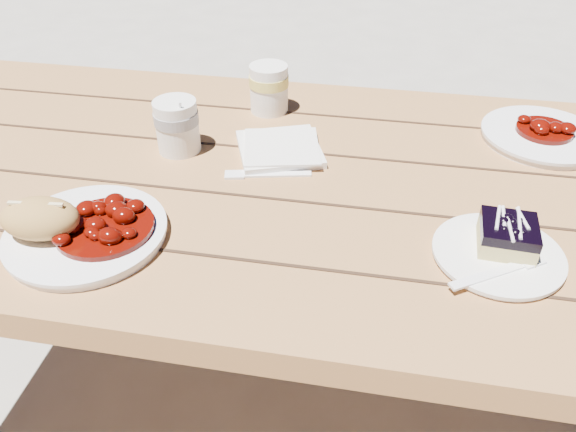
% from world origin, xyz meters
% --- Properties ---
extents(ground, '(60.00, 60.00, 0.00)m').
position_xyz_m(ground, '(0.00, 0.00, 0.00)').
color(ground, '#9A958B').
rests_on(ground, ground).
extents(picnic_table, '(2.00, 1.55, 0.75)m').
position_xyz_m(picnic_table, '(0.00, -0.00, 0.59)').
color(picnic_table, brown).
rests_on(picnic_table, ground).
extents(main_plate, '(0.24, 0.24, 0.02)m').
position_xyz_m(main_plate, '(-0.39, -0.23, 0.76)').
color(main_plate, white).
rests_on(main_plate, picnic_table).
extents(goulash_stew, '(0.15, 0.15, 0.04)m').
position_xyz_m(goulash_stew, '(-0.36, -0.23, 0.79)').
color(goulash_stew, '#550903').
rests_on(goulash_stew, main_plate).
extents(bread_roll, '(0.13, 0.09, 0.06)m').
position_xyz_m(bread_roll, '(-0.44, -0.25, 0.80)').
color(bread_roll, '#B58845').
rests_on(bread_roll, main_plate).
extents(dessert_plate, '(0.18, 0.18, 0.01)m').
position_xyz_m(dessert_plate, '(0.23, -0.17, 0.76)').
color(dessert_plate, white).
rests_on(dessert_plate, picnic_table).
extents(blueberry_cake, '(0.08, 0.08, 0.05)m').
position_xyz_m(blueberry_cake, '(0.24, -0.15, 0.78)').
color(blueberry_cake, '#CFC071').
rests_on(blueberry_cake, dessert_plate).
extents(fork_dessert, '(0.15, 0.11, 0.00)m').
position_xyz_m(fork_dessert, '(0.21, -0.22, 0.76)').
color(fork_dessert, white).
rests_on(fork_dessert, dessert_plate).
extents(coffee_cup, '(0.08, 0.08, 0.10)m').
position_xyz_m(coffee_cup, '(-0.34, 0.05, 0.80)').
color(coffee_cup, white).
rests_on(coffee_cup, picnic_table).
extents(napkin_stack, '(0.19, 0.19, 0.01)m').
position_xyz_m(napkin_stack, '(-0.15, 0.07, 0.76)').
color(napkin_stack, white).
rests_on(napkin_stack, picnic_table).
extents(fork_table, '(0.16, 0.06, 0.00)m').
position_xyz_m(fork_table, '(-0.14, -0.01, 0.75)').
color(fork_table, white).
rests_on(fork_table, picnic_table).
extents(second_plate, '(0.23, 0.23, 0.02)m').
position_xyz_m(second_plate, '(0.35, 0.21, 0.76)').
color(second_plate, white).
rests_on(second_plate, picnic_table).
extents(second_stew, '(0.11, 0.11, 0.04)m').
position_xyz_m(second_stew, '(0.35, 0.21, 0.79)').
color(second_stew, '#550903').
rests_on(second_stew, second_plate).
extents(second_cup, '(0.08, 0.08, 0.10)m').
position_xyz_m(second_cup, '(-0.20, 0.24, 0.80)').
color(second_cup, white).
rests_on(second_cup, picnic_table).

